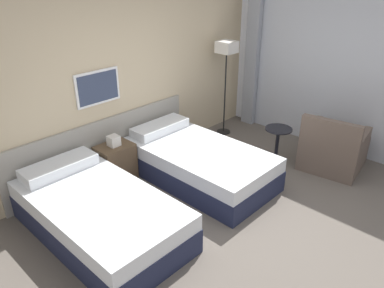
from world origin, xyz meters
The scene contains 9 objects.
ground_plane centered at (0.00, 0.00, 0.00)m, with size 16.00×16.00×0.00m, color #5B544C.
wall_headboard centered at (-0.03, 2.15, 1.30)m, with size 10.00×0.10×2.70m.
wall_window centered at (2.52, -0.08, 1.34)m, with size 0.21×4.62×2.70m.
bed_near_door centered at (-1.33, 1.08, 0.25)m, with size 1.10×2.04×0.61m.
bed_near_window centered at (0.28, 1.08, 0.25)m, with size 1.10×2.04×0.61m.
nightstand centered at (-0.52, 1.87, 0.27)m, with size 0.47×0.36×0.67m.
floor_lamp centered at (1.74, 1.81, 1.37)m, with size 0.28×0.28×1.59m.
side_table centered at (1.35, 0.51, 0.40)m, with size 0.39×0.39×0.59m.
armchair centered at (1.86, -0.12, 0.27)m, with size 0.94×0.91×0.85m.
Camera 1 is at (-3.04, -1.96, 2.74)m, focal length 35.00 mm.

